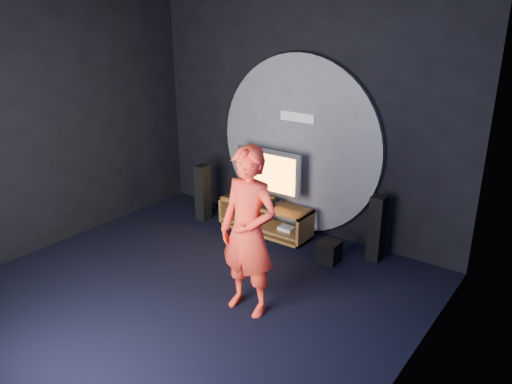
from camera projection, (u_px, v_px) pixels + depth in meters
floor at (185, 297)px, 5.80m from camera, size 5.00×5.00×0.00m
back_wall at (302, 114)px, 7.09m from camera, size 5.00×0.04×3.50m
left_wall at (41, 122)px, 6.59m from camera, size 0.04×5.00×3.50m
right_wall at (411, 205)px, 3.81m from camera, size 0.04×5.00×3.50m
wall_disc_panel at (299, 145)px, 7.20m from camera, size 2.60×0.11×2.60m
media_console at (266, 219)px, 7.45m from camera, size 1.44×0.45×0.45m
tv at (268, 174)px, 7.27m from camera, size 1.07×0.22×0.80m
center_speaker at (261, 201)px, 7.26m from camera, size 0.40×0.15×0.15m
remote at (230, 197)px, 7.60m from camera, size 0.18×0.05×0.02m
tower_speaker_left at (203, 193)px, 7.79m from camera, size 0.18×0.20×0.89m
tower_speaker_right at (377, 228)px, 6.54m from camera, size 0.18×0.20×0.89m
subwoofer at (329, 252)px, 6.56m from camera, size 0.27×0.27×0.29m
player at (248, 232)px, 5.26m from camera, size 0.69×0.46×1.87m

